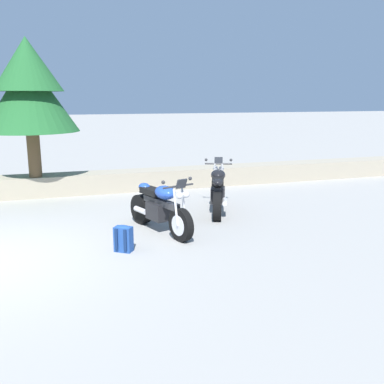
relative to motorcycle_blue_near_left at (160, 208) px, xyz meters
name	(u,v)px	position (x,y,z in m)	size (l,w,h in m)	color
stone_wall	(4,188)	(-3.28, 4.09, -0.21)	(36.00, 0.80, 0.55)	gray
motorcycle_blue_near_left	(160,208)	(0.00, 0.00, 0.00)	(0.96, 2.00, 1.18)	black
motorcycle_black_centre	(218,191)	(1.63, 1.11, 0.00)	(1.01, 1.97, 1.18)	black
rider_backpack	(124,238)	(-0.86, -0.87, -0.24)	(0.35, 0.34, 0.47)	navy
pine_tree_mid_left	(29,87)	(-2.45, 3.91, 2.37)	(2.40, 2.40, 3.54)	brown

